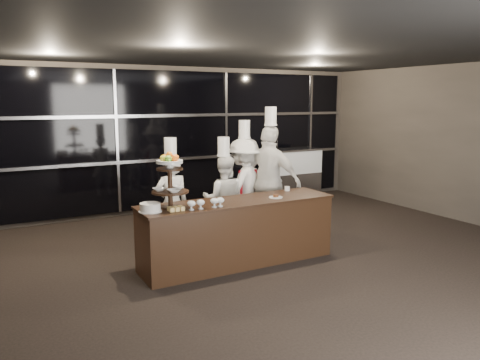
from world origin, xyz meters
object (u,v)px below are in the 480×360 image
chef_d (270,182)px  chef_b (224,198)px  buffet_counter (238,232)px  display_stand (170,177)px  chef_a (172,201)px  chef_c (244,187)px  layer_cake (150,207)px  display_case (291,173)px

chef_d → chef_b: bearing=169.7°
buffet_counter → display_stand: (-1.00, -0.00, 0.87)m
display_stand → chef_b: 1.74m
display_stand → chef_a: (0.43, 1.11, -0.58)m
chef_c → chef_a: bearing=-176.8°
buffet_counter → chef_d: 1.47m
chef_b → chef_c: chef_c is taller
layer_cake → chef_a: chef_a is taller
display_stand → chef_a: bearing=68.9°
layer_cake → chef_d: chef_d is taller
chef_a → display_case: bearing=27.0°
chef_a → chef_d: 1.68m
chef_b → chef_c: size_ratio=0.87×
chef_c → layer_cake: bearing=-149.1°
chef_b → display_stand: bearing=-142.1°
layer_cake → chef_a: bearing=58.2°
layer_cake → display_case: bearing=34.8°
chef_b → chef_d: size_ratio=0.79×
chef_b → display_case: bearing=35.5°
buffet_counter → display_case: (2.94, 2.90, 0.22)m
display_stand → chef_c: bearing=33.8°
buffet_counter → chef_b: bearing=74.0°
buffet_counter → layer_cake: size_ratio=9.47×
display_case → chef_d: 2.77m
chef_b → chef_c: (0.49, 0.18, 0.12)m
layer_cake → chef_b: (1.58, 1.05, -0.24)m
display_stand → chef_d: size_ratio=0.34×
display_case → chef_b: (-2.65, -1.89, 0.05)m
chef_a → chef_d: (1.65, -0.25, 0.20)m
layer_cake → chef_d: 2.54m
buffet_counter → display_stand: 1.33m
buffet_counter → chef_c: size_ratio=1.43×
display_case → chef_d: bearing=-132.4°
layer_cake → chef_c: 2.41m
display_stand → chef_c: chef_c is taller
buffet_counter → chef_c: 1.47m
chef_c → chef_d: size_ratio=0.90×
display_stand → chef_c: 2.19m
buffet_counter → chef_d: size_ratio=1.29×
buffet_counter → display_case: display_case is taller
chef_a → layer_cake: bearing=-121.8°
display_stand → display_case: 4.93m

